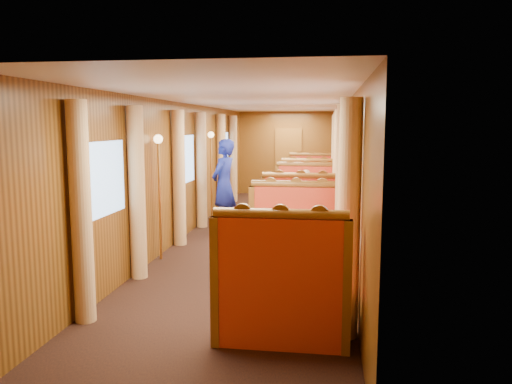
% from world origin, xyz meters
% --- Properties ---
extents(floor, '(3.00, 12.00, 0.01)m').
position_xyz_m(floor, '(0.00, 0.00, 0.00)').
color(floor, black).
rests_on(floor, ground).
extents(ceiling, '(3.00, 12.00, 0.01)m').
position_xyz_m(ceiling, '(0.00, 0.00, 2.50)').
color(ceiling, silver).
rests_on(ceiling, wall_left).
extents(wall_far, '(3.00, 0.01, 2.50)m').
position_xyz_m(wall_far, '(0.00, 6.00, 1.25)').
color(wall_far, brown).
rests_on(wall_far, floor).
extents(wall_near, '(3.00, 0.01, 2.50)m').
position_xyz_m(wall_near, '(0.00, -6.00, 1.25)').
color(wall_near, brown).
rests_on(wall_near, floor).
extents(wall_left, '(0.01, 12.00, 2.50)m').
position_xyz_m(wall_left, '(-1.50, 0.00, 1.25)').
color(wall_left, brown).
rests_on(wall_left, floor).
extents(wall_right, '(0.01, 12.00, 2.50)m').
position_xyz_m(wall_right, '(1.50, 0.00, 1.25)').
color(wall_right, brown).
rests_on(wall_right, floor).
extents(doorway_far, '(0.80, 0.04, 2.00)m').
position_xyz_m(doorway_far, '(0.00, 5.97, 1.00)').
color(doorway_far, brown).
rests_on(doorway_far, floor).
extents(table_near, '(1.05, 0.72, 0.75)m').
position_xyz_m(table_near, '(0.75, -3.50, 0.38)').
color(table_near, white).
rests_on(table_near, floor).
extents(banquette_near_fwd, '(1.30, 0.55, 1.34)m').
position_xyz_m(banquette_near_fwd, '(0.75, -4.51, 0.42)').
color(banquette_near_fwd, '#B41415').
rests_on(banquette_near_fwd, floor).
extents(banquette_near_aft, '(1.30, 0.55, 1.34)m').
position_xyz_m(banquette_near_aft, '(0.75, -2.49, 0.42)').
color(banquette_near_aft, '#B41415').
rests_on(banquette_near_aft, floor).
extents(table_mid, '(1.05, 0.72, 0.75)m').
position_xyz_m(table_mid, '(0.75, 0.00, 0.38)').
color(table_mid, white).
rests_on(table_mid, floor).
extents(banquette_mid_fwd, '(1.30, 0.55, 1.34)m').
position_xyz_m(banquette_mid_fwd, '(0.75, -1.01, 0.42)').
color(banquette_mid_fwd, '#B41415').
rests_on(banquette_mid_fwd, floor).
extents(banquette_mid_aft, '(1.30, 0.55, 1.34)m').
position_xyz_m(banquette_mid_aft, '(0.75, 1.01, 0.42)').
color(banquette_mid_aft, '#B41415').
rests_on(banquette_mid_aft, floor).
extents(table_far, '(1.05, 0.72, 0.75)m').
position_xyz_m(table_far, '(0.75, 3.50, 0.38)').
color(table_far, white).
rests_on(table_far, floor).
extents(banquette_far_fwd, '(1.30, 0.55, 1.34)m').
position_xyz_m(banquette_far_fwd, '(0.75, 2.49, 0.42)').
color(banquette_far_fwd, '#B41415').
rests_on(banquette_far_fwd, floor).
extents(banquette_far_aft, '(1.30, 0.55, 1.34)m').
position_xyz_m(banquette_far_aft, '(0.75, 4.51, 0.42)').
color(banquette_far_aft, '#B41415').
rests_on(banquette_far_aft, floor).
extents(tea_tray, '(0.39, 0.33, 0.01)m').
position_xyz_m(tea_tray, '(0.63, -3.51, 0.76)').
color(tea_tray, silver).
rests_on(tea_tray, table_near).
extents(teapot_left, '(0.18, 0.16, 0.13)m').
position_xyz_m(teapot_left, '(0.60, -3.63, 0.81)').
color(teapot_left, silver).
rests_on(teapot_left, tea_tray).
extents(teapot_right, '(0.19, 0.15, 0.14)m').
position_xyz_m(teapot_right, '(0.76, -3.58, 0.82)').
color(teapot_right, silver).
rests_on(teapot_right, tea_tray).
extents(teapot_back, '(0.19, 0.15, 0.14)m').
position_xyz_m(teapot_back, '(0.65, -3.44, 0.82)').
color(teapot_back, silver).
rests_on(teapot_back, tea_tray).
extents(fruit_plate, '(0.20, 0.20, 0.05)m').
position_xyz_m(fruit_plate, '(1.04, -3.63, 0.77)').
color(fruit_plate, white).
rests_on(fruit_plate, table_near).
extents(cup_inboard, '(0.08, 0.08, 0.26)m').
position_xyz_m(cup_inboard, '(0.33, -3.40, 0.86)').
color(cup_inboard, white).
rests_on(cup_inboard, table_near).
extents(cup_outboard, '(0.08, 0.08, 0.26)m').
position_xyz_m(cup_outboard, '(0.49, -3.25, 0.86)').
color(cup_outboard, white).
rests_on(cup_outboard, table_near).
extents(rose_vase_mid, '(0.06, 0.06, 0.36)m').
position_xyz_m(rose_vase_mid, '(0.75, 0.02, 0.93)').
color(rose_vase_mid, silver).
rests_on(rose_vase_mid, table_mid).
extents(rose_vase_far, '(0.06, 0.06, 0.36)m').
position_xyz_m(rose_vase_far, '(0.77, 3.46, 0.93)').
color(rose_vase_far, silver).
rests_on(rose_vase_far, table_far).
extents(window_left_near, '(0.01, 1.20, 0.90)m').
position_xyz_m(window_left_near, '(-1.49, -3.50, 1.45)').
color(window_left_near, '#82ADE2').
rests_on(window_left_near, wall_left).
extents(curtain_left_near_a, '(0.22, 0.22, 2.35)m').
position_xyz_m(curtain_left_near_a, '(-1.38, -4.28, 1.18)').
color(curtain_left_near_a, tan).
rests_on(curtain_left_near_a, floor).
extents(curtain_left_near_b, '(0.22, 0.22, 2.35)m').
position_xyz_m(curtain_left_near_b, '(-1.38, -2.72, 1.18)').
color(curtain_left_near_b, tan).
rests_on(curtain_left_near_b, floor).
extents(window_right_near, '(0.01, 1.20, 0.90)m').
position_xyz_m(window_right_near, '(1.49, -3.50, 1.45)').
color(window_right_near, '#82ADE2').
rests_on(window_right_near, wall_right).
extents(curtain_right_near_a, '(0.22, 0.22, 2.35)m').
position_xyz_m(curtain_right_near_a, '(1.38, -4.28, 1.18)').
color(curtain_right_near_a, tan).
rests_on(curtain_right_near_a, floor).
extents(curtain_right_near_b, '(0.22, 0.22, 2.35)m').
position_xyz_m(curtain_right_near_b, '(1.38, -2.72, 1.18)').
color(curtain_right_near_b, tan).
rests_on(curtain_right_near_b, floor).
extents(window_left_mid, '(0.01, 1.20, 0.90)m').
position_xyz_m(window_left_mid, '(-1.49, 0.00, 1.45)').
color(window_left_mid, '#82ADE2').
rests_on(window_left_mid, wall_left).
extents(curtain_left_mid_a, '(0.22, 0.22, 2.35)m').
position_xyz_m(curtain_left_mid_a, '(-1.38, -0.78, 1.18)').
color(curtain_left_mid_a, tan).
rests_on(curtain_left_mid_a, floor).
extents(curtain_left_mid_b, '(0.22, 0.22, 2.35)m').
position_xyz_m(curtain_left_mid_b, '(-1.38, 0.78, 1.18)').
color(curtain_left_mid_b, tan).
rests_on(curtain_left_mid_b, floor).
extents(window_right_mid, '(0.01, 1.20, 0.90)m').
position_xyz_m(window_right_mid, '(1.49, 0.00, 1.45)').
color(window_right_mid, '#82ADE2').
rests_on(window_right_mid, wall_right).
extents(curtain_right_mid_a, '(0.22, 0.22, 2.35)m').
position_xyz_m(curtain_right_mid_a, '(1.38, -0.78, 1.18)').
color(curtain_right_mid_a, tan).
rests_on(curtain_right_mid_a, floor).
extents(curtain_right_mid_b, '(0.22, 0.22, 2.35)m').
position_xyz_m(curtain_right_mid_b, '(1.38, 0.78, 1.18)').
color(curtain_right_mid_b, tan).
rests_on(curtain_right_mid_b, floor).
extents(window_left_far, '(0.01, 1.20, 0.90)m').
position_xyz_m(window_left_far, '(-1.49, 3.50, 1.45)').
color(window_left_far, '#82ADE2').
rests_on(window_left_far, wall_left).
extents(curtain_left_far_a, '(0.22, 0.22, 2.35)m').
position_xyz_m(curtain_left_far_a, '(-1.38, 2.72, 1.18)').
color(curtain_left_far_a, tan).
rests_on(curtain_left_far_a, floor).
extents(curtain_left_far_b, '(0.22, 0.22, 2.35)m').
position_xyz_m(curtain_left_far_b, '(-1.38, 4.28, 1.18)').
color(curtain_left_far_b, tan).
rests_on(curtain_left_far_b, floor).
extents(window_right_far, '(0.01, 1.20, 0.90)m').
position_xyz_m(window_right_far, '(1.49, 3.50, 1.45)').
color(window_right_far, '#82ADE2').
rests_on(window_right_far, wall_right).
extents(curtain_right_far_a, '(0.22, 0.22, 2.35)m').
position_xyz_m(curtain_right_far_a, '(1.38, 2.72, 1.18)').
color(curtain_right_far_a, tan).
rests_on(curtain_right_far_a, floor).
extents(curtain_right_far_b, '(0.22, 0.22, 2.35)m').
position_xyz_m(curtain_right_far_b, '(1.38, 4.28, 1.18)').
color(curtain_right_far_b, tan).
rests_on(curtain_right_far_b, floor).
extents(sconce_left_fore, '(0.14, 0.14, 1.95)m').
position_xyz_m(sconce_left_fore, '(-1.40, -1.75, 1.38)').
color(sconce_left_fore, '#BF8C3F').
rests_on(sconce_left_fore, floor).
extents(sconce_right_fore, '(0.14, 0.14, 1.95)m').
position_xyz_m(sconce_right_fore, '(1.40, -1.75, 1.38)').
color(sconce_right_fore, '#BF8C3F').
rests_on(sconce_right_fore, floor).
extents(sconce_left_aft, '(0.14, 0.14, 1.95)m').
position_xyz_m(sconce_left_aft, '(-1.40, 1.75, 1.38)').
color(sconce_left_aft, '#BF8C3F').
rests_on(sconce_left_aft, floor).
extents(sconce_right_aft, '(0.14, 0.14, 1.95)m').
position_xyz_m(sconce_right_aft, '(1.40, 1.75, 1.38)').
color(sconce_right_aft, '#BF8C3F').
rests_on(sconce_right_aft, floor).
extents(steward, '(0.61, 0.76, 1.82)m').
position_xyz_m(steward, '(-0.87, 0.57, 0.91)').
color(steward, navy).
rests_on(steward, floor).
extents(passenger, '(0.40, 0.44, 0.76)m').
position_xyz_m(passenger, '(0.75, 0.81, 0.74)').
color(passenger, beige).
rests_on(passenger, banquette_mid_aft).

